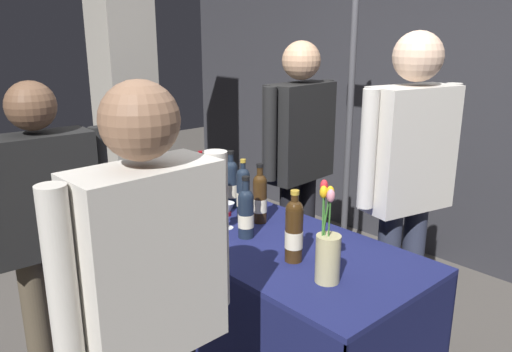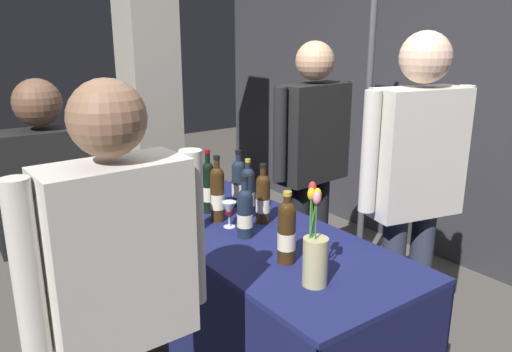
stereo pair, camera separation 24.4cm
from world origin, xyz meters
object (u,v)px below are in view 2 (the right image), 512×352
(featured_wine_bottle, at_px, (192,207))
(flower_vase, at_px, (315,253))
(display_bottle_0, at_px, (263,198))
(wine_glass_near_vendor, at_px, (229,210))
(vendor_presenter, at_px, (415,175))
(tasting_table, at_px, (256,277))
(taster_foreground_right, at_px, (121,291))
(concrete_pillar, at_px, (148,63))
(booth_signpost, at_px, (369,87))

(featured_wine_bottle, relative_size, flower_vase, 0.78)
(display_bottle_0, distance_m, wine_glass_near_vendor, 0.19)
(vendor_presenter, bearing_deg, flower_vase, 23.32)
(flower_vase, bearing_deg, display_bottle_0, 160.07)
(tasting_table, xyz_separation_m, display_bottle_0, (-0.10, 0.12, 0.38))
(tasting_table, xyz_separation_m, flower_vase, (0.56, -0.12, 0.38))
(display_bottle_0, xyz_separation_m, taster_foreground_right, (0.62, -1.01, 0.06))
(tasting_table, relative_size, taster_foreground_right, 1.06)
(concrete_pillar, height_order, featured_wine_bottle, concrete_pillar)
(concrete_pillar, distance_m, taster_foreground_right, 2.75)
(vendor_presenter, distance_m, taster_foreground_right, 1.56)
(concrete_pillar, xyz_separation_m, booth_signpost, (1.56, 0.83, -0.11))
(flower_vase, bearing_deg, booth_signpost, 125.22)
(tasting_table, bearing_deg, featured_wine_bottle, -129.01)
(concrete_pillar, bearing_deg, featured_wine_bottle, -18.64)
(display_bottle_0, height_order, booth_signpost, booth_signpost)
(tasting_table, distance_m, vendor_presenter, 0.95)
(tasting_table, relative_size, featured_wine_bottle, 5.40)
(concrete_pillar, height_order, wine_glass_near_vendor, concrete_pillar)
(wine_glass_near_vendor, relative_size, booth_signpost, 0.06)
(vendor_presenter, relative_size, taster_foreground_right, 1.08)
(vendor_presenter, bearing_deg, concrete_pillar, -68.36)
(vendor_presenter, bearing_deg, featured_wine_bottle, -21.16)
(flower_vase, bearing_deg, vendor_presenter, 100.07)
(featured_wine_bottle, distance_m, vendor_presenter, 1.12)
(concrete_pillar, xyz_separation_m, vendor_presenter, (2.32, 0.34, -0.44))
(concrete_pillar, bearing_deg, booth_signpost, 27.88)
(taster_foreground_right, bearing_deg, featured_wine_bottle, 46.58)
(taster_foreground_right, bearing_deg, tasting_table, 28.43)
(display_bottle_0, bearing_deg, tasting_table, -49.26)
(display_bottle_0, xyz_separation_m, wine_glass_near_vendor, (-0.05, -0.18, -0.04))
(display_bottle_0, height_order, taster_foreground_right, taster_foreground_right)
(display_bottle_0, height_order, wine_glass_near_vendor, display_bottle_0)
(taster_foreground_right, bearing_deg, booth_signpost, 21.05)
(featured_wine_bottle, distance_m, wine_glass_near_vendor, 0.20)
(tasting_table, relative_size, display_bottle_0, 5.46)
(taster_foreground_right, distance_m, booth_signpost, 2.25)
(concrete_pillar, bearing_deg, tasting_table, -9.64)
(booth_signpost, bearing_deg, wine_glass_near_vendor, -81.43)
(display_bottle_0, relative_size, booth_signpost, 0.13)
(featured_wine_bottle, relative_size, booth_signpost, 0.14)
(featured_wine_bottle, bearing_deg, taster_foreground_right, -41.93)
(display_bottle_0, xyz_separation_m, flower_vase, (0.67, -0.24, -0.00))
(tasting_table, xyz_separation_m, wine_glass_near_vendor, (-0.15, -0.06, 0.34))
(flower_vase, bearing_deg, concrete_pillar, 169.79)
(concrete_pillar, relative_size, booth_signpost, 1.28)
(concrete_pillar, distance_m, flower_vase, 2.57)
(flower_vase, xyz_separation_m, vendor_presenter, (-0.14, 0.79, 0.16))
(featured_wine_bottle, relative_size, display_bottle_0, 1.01)
(tasting_table, relative_size, vendor_presenter, 0.98)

